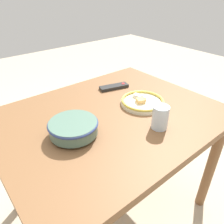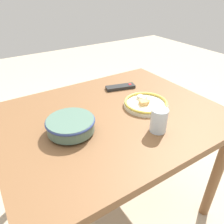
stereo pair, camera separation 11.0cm
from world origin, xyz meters
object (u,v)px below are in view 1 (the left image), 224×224
at_px(food_plate, 142,102).
at_px(tv_remote, 114,87).
at_px(drinking_glass, 160,117).
at_px(noodle_bowl, 73,127).

distance_m(food_plate, tv_remote, 0.27).
bearing_deg(food_plate, tv_remote, 87.20).
relative_size(food_plate, tv_remote, 1.25).
bearing_deg(drinking_glass, tv_remote, 76.33).
height_order(food_plate, drinking_glass, drinking_glass).
xyz_separation_m(noodle_bowl, drinking_glass, (0.35, -0.20, 0.01)).
bearing_deg(drinking_glass, food_plate, 63.90).
bearing_deg(food_plate, noodle_bowl, -179.38).
height_order(noodle_bowl, food_plate, noodle_bowl).
bearing_deg(tv_remote, noodle_bowl, -44.51).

